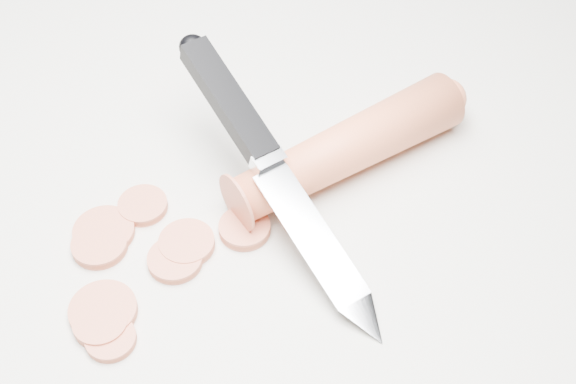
% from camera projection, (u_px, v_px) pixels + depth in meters
% --- Properties ---
extents(ground, '(2.40, 2.40, 0.00)m').
position_uv_depth(ground, '(218.00, 193.00, 0.53)').
color(ground, beige).
rests_on(ground, ground).
extents(carrot, '(0.12, 0.16, 0.03)m').
position_uv_depth(carrot, '(347.00, 148.00, 0.53)').
color(carrot, '#E16239').
rests_on(carrot, ground).
extents(carrot_slice_0, '(0.04, 0.04, 0.01)m').
position_uv_depth(carrot_slice_0, '(103.00, 311.00, 0.47)').
color(carrot_slice_0, '#C65E40').
rests_on(carrot_slice_0, ground).
extents(carrot_slice_1, '(0.03, 0.03, 0.01)m').
position_uv_depth(carrot_slice_1, '(100.00, 245.00, 0.50)').
color(carrot_slice_1, '#C65E40').
rests_on(carrot_slice_1, ground).
extents(carrot_slice_2, '(0.03, 0.03, 0.01)m').
position_uv_depth(carrot_slice_2, '(245.00, 228.00, 0.51)').
color(carrot_slice_2, '#C65E40').
rests_on(carrot_slice_2, ground).
extents(carrot_slice_3, '(0.04, 0.04, 0.01)m').
position_uv_depth(carrot_slice_3, '(187.00, 243.00, 0.50)').
color(carrot_slice_3, '#C65E40').
rests_on(carrot_slice_3, ground).
extents(carrot_slice_4, '(0.03, 0.03, 0.01)m').
position_uv_depth(carrot_slice_4, '(175.00, 260.00, 0.49)').
color(carrot_slice_4, '#C65E40').
rests_on(carrot_slice_4, ground).
extents(carrot_slice_5, '(0.04, 0.04, 0.01)m').
position_uv_depth(carrot_slice_5, '(104.00, 231.00, 0.51)').
color(carrot_slice_5, '#C65E40').
rests_on(carrot_slice_5, ground).
extents(carrot_slice_6, '(0.03, 0.03, 0.01)m').
position_uv_depth(carrot_slice_6, '(111.00, 339.00, 0.46)').
color(carrot_slice_6, '#C65E40').
rests_on(carrot_slice_6, ground).
extents(carrot_slice_7, '(0.03, 0.03, 0.01)m').
position_uv_depth(carrot_slice_7, '(101.00, 323.00, 0.46)').
color(carrot_slice_7, '#C65E40').
rests_on(carrot_slice_7, ground).
extents(carrot_slice_8, '(0.03, 0.03, 0.01)m').
position_uv_depth(carrot_slice_8, '(143.00, 206.00, 0.52)').
color(carrot_slice_8, '#C65E40').
rests_on(carrot_slice_8, ground).
extents(kitchen_knife, '(0.21, 0.14, 0.08)m').
position_uv_depth(kitchen_knife, '(279.00, 175.00, 0.49)').
color(kitchen_knife, silver).
rests_on(kitchen_knife, ground).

